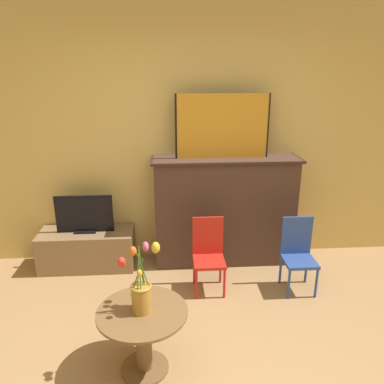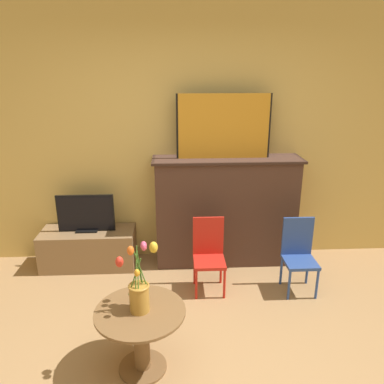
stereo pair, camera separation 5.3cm
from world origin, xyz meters
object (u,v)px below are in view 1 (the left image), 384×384
(painting, at_px, (222,126))
(tv_monitor, at_px, (84,215))
(chair_blue, at_px, (298,251))
(vase_tulips, at_px, (141,290))
(chair_red, at_px, (208,251))

(painting, relative_size, tv_monitor, 1.60)
(chair_blue, bearing_deg, vase_tulips, -145.76)
(painting, height_order, chair_blue, painting)
(chair_red, bearing_deg, tv_monitor, 158.16)
(tv_monitor, relative_size, vase_tulips, 1.15)
(painting, distance_m, tv_monitor, 1.71)
(painting, bearing_deg, chair_blue, -41.58)
(chair_blue, relative_size, vase_tulips, 1.38)
(chair_blue, distance_m, vase_tulips, 1.76)
(tv_monitor, bearing_deg, chair_blue, -14.71)
(tv_monitor, distance_m, chair_red, 1.38)
(tv_monitor, relative_size, chair_red, 0.83)
(chair_red, distance_m, vase_tulips, 1.21)
(painting, height_order, tv_monitor, painting)
(tv_monitor, distance_m, chair_blue, 2.21)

